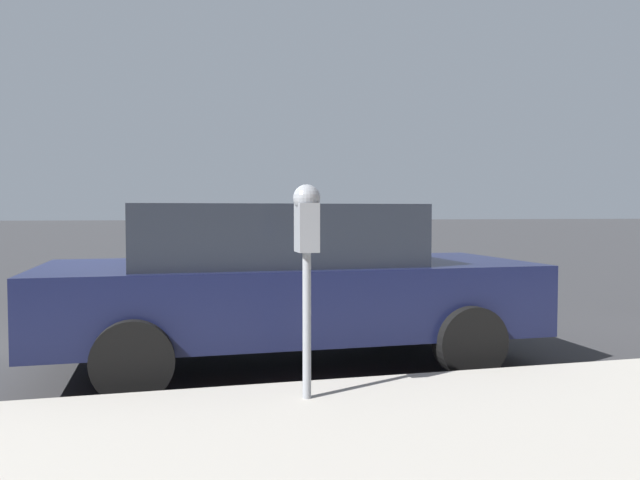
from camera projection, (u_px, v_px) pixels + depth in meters
ground_plane at (195, 347)px, 6.77m from camera, size 220.00×220.00×0.00m
parking_meter at (307, 236)px, 4.31m from camera, size 0.21×0.19×1.49m
car_navy at (285, 280)px, 6.06m from camera, size 2.15×4.62×1.54m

